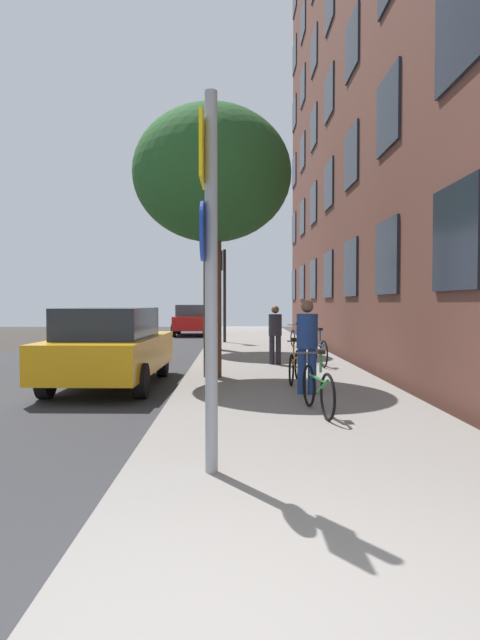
{
  "coord_description": "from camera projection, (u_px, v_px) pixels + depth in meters",
  "views": [
    {
      "loc": [
        0.09,
        -2.4,
        1.73
      ],
      "look_at": [
        0.23,
        9.68,
        1.34
      ],
      "focal_mm": 29.76,
      "sensor_mm": 36.0,
      "label": 1
    }
  ],
  "objects": [
    {
      "name": "traffic_light",
      "position": [
        222.0,
        279.0,
        21.63
      ],
      "size": [
        0.43,
        0.24,
        3.79
      ],
      "color": "black",
      "rests_on": "sidewalk"
    },
    {
      "name": "car_0",
      "position": [
        111.0,
        346.0,
        10.87
      ],
      "size": [
        2.01,
        4.52,
        1.62
      ],
      "color": "orange",
      "rests_on": "road_asphalt"
    },
    {
      "name": "tree_far",
      "position": [
        216.0,
        195.0,
        18.14
      ],
      "size": [
        3.27,
        3.27,
        6.75
      ],
      "color": "#4C3823",
      "rests_on": "sidewalk"
    },
    {
      "name": "bicycle_3",
      "position": [
        296.0,
        338.0,
        19.03
      ],
      "size": [
        0.42,
        1.58,
        0.91
      ],
      "color": "black",
      "rests_on": "sidewalk"
    },
    {
      "name": "sign_post",
      "position": [
        209.0,
        257.0,
        4.98
      ],
      "size": [
        0.15,
        0.6,
        3.59
      ],
      "color": "gray",
      "rests_on": "sidewalk"
    },
    {
      "name": "ground_plane",
      "position": [
        158.0,
        356.0,
        17.42
      ],
      "size": [
        41.8,
        41.8,
        0.0
      ],
      "primitive_type": "plane",
      "color": "#332D28"
    },
    {
      "name": "pedestrian_0",
      "position": [
        307.0,
        341.0,
        9.33
      ],
      "size": [
        0.39,
        0.39,
        1.66
      ],
      "color": "navy",
      "rests_on": "sidewalk"
    },
    {
      "name": "bicycle_0",
      "position": [
        318.0,
        388.0,
        7.72
      ],
      "size": [
        0.42,
        1.65,
        0.95
      ],
      "color": "black",
      "rests_on": "sidewalk"
    },
    {
      "name": "road_asphalt",
      "position": [
        94.0,
        355.0,
        17.39
      ],
      "size": [
        7.0,
        38.0,
        0.01
      ],
      "primitive_type": "cube",
      "color": "#2D2D30",
      "rests_on": "ground"
    },
    {
      "name": "pedestrian_1",
      "position": [
        275.0,
        331.0,
        13.89
      ],
      "size": [
        0.43,
        0.43,
        1.54
      ],
      "color": "#26262D",
      "rests_on": "sidewalk"
    },
    {
      "name": "sidewalk",
      "position": [
        265.0,
        354.0,
        17.46
      ],
      "size": [
        4.2,
        38.0,
        0.12
      ],
      "primitive_type": "cube",
      "color": "gray",
      "rests_on": "ground"
    },
    {
      "name": "building_facade",
      "position": [
        348.0,
        42.0,
        16.67
      ],
      "size": [
        0.56,
        27.0,
        19.83
      ],
      "color": "brown",
      "rests_on": "ground"
    },
    {
      "name": "bicycle_1",
      "position": [
        294.0,
        365.0,
        10.73
      ],
      "size": [
        0.52,
        1.55,
        0.91
      ],
      "color": "black",
      "rests_on": "sidewalk"
    },
    {
      "name": "tree_near",
      "position": [
        212.0,
        176.0,
        11.42
      ],
      "size": [
        3.41,
        3.41,
        5.83
      ],
      "color": "#4C3823",
      "rests_on": "sidewalk"
    },
    {
      "name": "car_1",
      "position": [
        191.0,
        320.0,
        28.06
      ],
      "size": [
        1.9,
        3.97,
        1.62
      ],
      "color": "red",
      "rests_on": "road_asphalt"
    },
    {
      "name": "bicycle_2",
      "position": [
        319.0,
        351.0,
        13.65
      ],
      "size": [
        0.42,
        1.68,
        0.98
      ],
      "color": "black",
      "rests_on": "sidewalk"
    }
  ]
}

